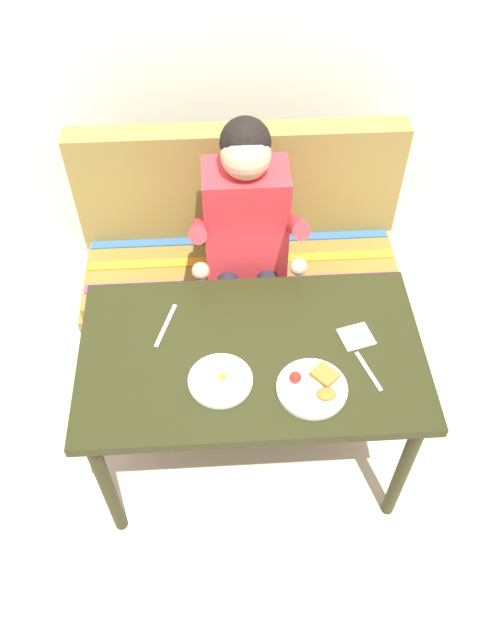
% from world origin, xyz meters
% --- Properties ---
extents(ground_plane, '(8.00, 8.00, 0.00)m').
position_xyz_m(ground_plane, '(0.00, 0.00, 0.00)').
color(ground_plane, beige).
extents(back_wall, '(4.40, 0.10, 2.60)m').
position_xyz_m(back_wall, '(0.00, 1.27, 1.30)').
color(back_wall, silver).
rests_on(back_wall, ground).
extents(table, '(1.20, 0.70, 0.73)m').
position_xyz_m(table, '(0.00, 0.00, 0.65)').
color(table, black).
rests_on(table, ground).
extents(couch, '(1.44, 0.56, 1.00)m').
position_xyz_m(couch, '(0.00, 0.76, 0.33)').
color(couch, olive).
rests_on(couch, ground).
extents(person, '(0.45, 0.61, 1.21)m').
position_xyz_m(person, '(0.02, 0.59, 0.74)').
color(person, red).
rests_on(person, ground).
extents(plate_breakfast, '(0.24, 0.24, 0.05)m').
position_xyz_m(plate_breakfast, '(0.19, -0.17, 0.74)').
color(plate_breakfast, white).
rests_on(plate_breakfast, table).
extents(plate_eggs, '(0.22, 0.22, 0.04)m').
position_xyz_m(plate_eggs, '(-0.11, -0.12, 0.74)').
color(plate_eggs, white).
rests_on(plate_eggs, table).
extents(napkin, '(0.13, 0.13, 0.01)m').
position_xyz_m(napkin, '(0.37, 0.04, 0.73)').
color(napkin, silver).
rests_on(napkin, table).
extents(fork, '(0.07, 0.17, 0.00)m').
position_xyz_m(fork, '(0.39, -0.11, 0.73)').
color(fork, silver).
rests_on(fork, table).
extents(knife, '(0.08, 0.19, 0.00)m').
position_xyz_m(knife, '(-0.30, 0.13, 0.73)').
color(knife, silver).
rests_on(knife, table).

